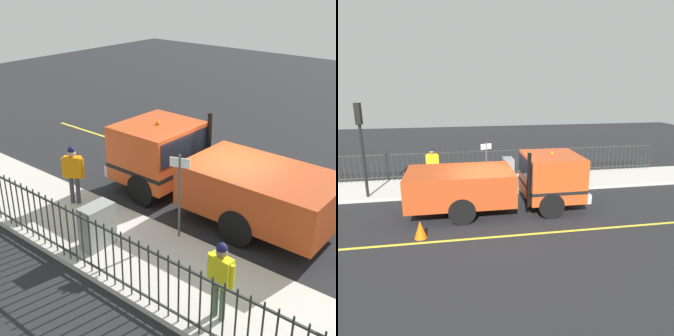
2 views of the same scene
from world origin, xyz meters
TOP-DOWN VIEW (x-y plane):
  - ground_plane at (0.00, 0.00)m, footprint 49.90×49.90m
  - sidewalk_slab at (3.20, 0.00)m, footprint 2.71×22.68m
  - lane_marking at (-2.07, 0.00)m, footprint 0.12×20.41m
  - work_truck at (0.15, -0.82)m, footprint 2.43×6.73m
  - worker_standing at (2.57, -3.55)m, footprint 0.46×0.54m
  - pedestrian_distant at (3.83, 2.24)m, footprint 0.26×0.62m
  - iron_fence at (4.42, 0.00)m, footprint 0.04×19.32m
  - traffic_light_near at (2.19, 4.89)m, footprint 0.31×0.22m
  - utility_cabinet at (3.62, -1.41)m, footprint 0.83×0.47m
  - traffic_cone at (-1.71, 2.40)m, footprint 0.40×0.40m
  - street_sign at (2.04, -0.15)m, footprint 0.20×0.48m

SIDE VIEW (x-z plane):
  - ground_plane at x=0.00m, z-range 0.00..0.00m
  - lane_marking at x=-2.07m, z-range 0.00..0.01m
  - sidewalk_slab at x=3.20m, z-range 0.00..0.14m
  - traffic_cone at x=-1.71m, z-range 0.00..0.58m
  - utility_cabinet at x=3.62m, z-range 0.14..1.23m
  - iron_fence at x=4.42m, z-range 0.15..1.56m
  - pedestrian_distant at x=3.83m, z-range 0.33..2.02m
  - work_truck at x=0.15m, z-range -0.03..2.43m
  - worker_standing at x=2.57m, z-range 0.34..2.07m
  - street_sign at x=2.04m, z-range 0.42..2.64m
  - traffic_light_near at x=2.19m, z-range 0.96..4.87m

